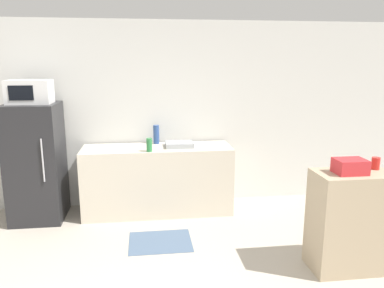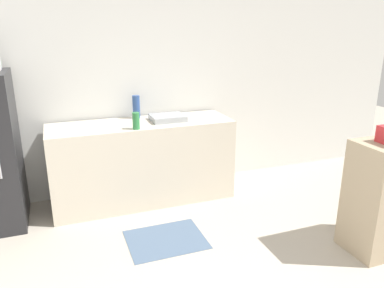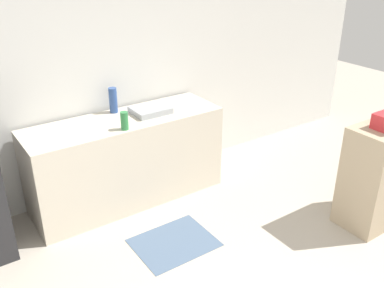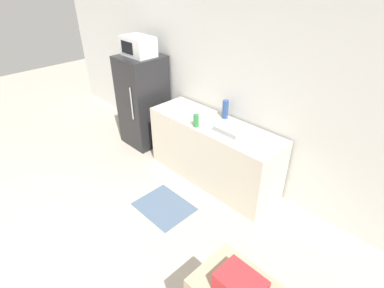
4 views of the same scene
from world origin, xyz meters
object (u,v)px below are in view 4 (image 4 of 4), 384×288
(basket, at_px, (240,285))
(refrigerator, at_px, (143,101))
(microwave, at_px, (138,46))
(bottle_short, at_px, (196,121))
(bottle_tall, at_px, (225,109))

(basket, bearing_deg, refrigerator, 152.72)
(refrigerator, height_order, microwave, microwave)
(microwave, height_order, bottle_short, microwave)
(microwave, xyz_separation_m, basket, (3.32, -1.71, -0.60))
(microwave, bearing_deg, refrigerator, 69.63)
(microwave, distance_m, bottle_tall, 1.71)
(refrigerator, height_order, basket, refrigerator)
(refrigerator, xyz_separation_m, bottle_tall, (1.57, 0.25, 0.28))
(bottle_tall, xyz_separation_m, basket, (1.76, -1.97, 0.03))
(refrigerator, distance_m, microwave, 0.91)
(refrigerator, relative_size, basket, 5.32)
(bottle_tall, relative_size, basket, 0.91)
(refrigerator, xyz_separation_m, bottle_short, (1.46, -0.21, 0.24))
(refrigerator, xyz_separation_m, microwave, (-0.00, -0.00, 0.91))
(bottle_short, bearing_deg, microwave, 171.72)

